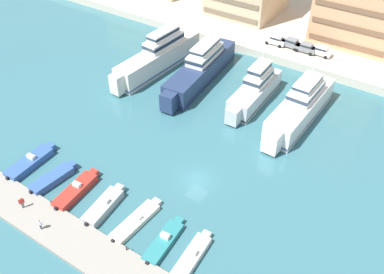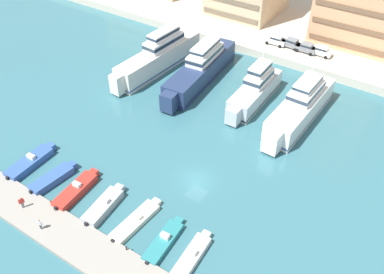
{
  "view_description": "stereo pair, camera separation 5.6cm",
  "coord_description": "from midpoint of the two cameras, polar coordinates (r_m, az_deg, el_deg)",
  "views": [
    {
      "loc": [
        21.6,
        -33.74,
        40.86
      ],
      "look_at": [
        -3.86,
        4.7,
        2.5
      ],
      "focal_mm": 40.0,
      "sensor_mm": 36.0,
      "label": 1
    },
    {
      "loc": [
        21.64,
        -33.71,
        40.86
      ],
      "look_at": [
        -3.86,
        4.7,
        2.5
      ],
      "focal_mm": 40.0,
      "sensor_mm": 36.0,
      "label": 2
    }
  ],
  "objects": [
    {
      "name": "ground_plane",
      "position": [
        57.22,
        0.65,
        -5.81
      ],
      "size": [
        400.0,
        400.0,
        0.0
      ],
      "primitive_type": "plane",
      "color": "#336670"
    },
    {
      "name": "bollard_west",
      "position": [
        56.19,
        -18.26,
        -8.28
      ],
      "size": [
        0.2,
        0.2,
        0.61
      ],
      "color": "#2D2D33",
      "rests_on": "pier_dock"
    },
    {
      "name": "motorboat_white_mid_right",
      "position": [
        49.01,
        -0.12,
        -15.8
      ],
      "size": [
        2.24,
        7.85,
        1.42
      ],
      "color": "white",
      "rests_on": "ground"
    },
    {
      "name": "motorboat_red_mid_left",
      "position": [
        57.19,
        -15.15,
        -6.85
      ],
      "size": [
        2.49,
        7.85,
        1.59
      ],
      "color": "red",
      "rests_on": "ground"
    },
    {
      "name": "motorboat_teal_center_right",
      "position": [
        50.45,
        -3.73,
        -13.68
      ],
      "size": [
        2.39,
        7.43,
        1.34
      ],
      "color": "teal",
      "rests_on": "ground"
    },
    {
      "name": "motorboat_blue_far_left",
      "position": [
        63.02,
        -20.69,
        -3.14
      ],
      "size": [
        2.39,
        8.28,
        1.61
      ],
      "color": "#33569E",
      "rests_on": "ground"
    },
    {
      "name": "motorboat_grey_center_left",
      "position": [
        54.58,
        -11.64,
        -8.94
      ],
      "size": [
        2.66,
        7.33,
        1.59
      ],
      "color": "#9EA3A8",
      "rests_on": "ground"
    },
    {
      "name": "car_grey_left",
      "position": [
        85.53,
        13.14,
        12.13
      ],
      "size": [
        4.2,
        2.14,
        1.8
      ],
      "color": "slate",
      "rests_on": "quay_promenade"
    },
    {
      "name": "pedestrian_mid_deck",
      "position": [
        56.46,
        -21.76,
        -8.02
      ],
      "size": [
        0.44,
        0.61,
        1.76
      ],
      "color": "#4C515B",
      "rests_on": "pier_dock"
    },
    {
      "name": "pedestrian_far_side",
      "position": [
        53.48,
        -19.62,
        -10.82
      ],
      "size": [
        0.57,
        0.38,
        1.6
      ],
      "color": "#4C515B",
      "rests_on": "pier_dock"
    },
    {
      "name": "car_grey_mid_left",
      "position": [
        84.53,
        15.0,
        11.46
      ],
      "size": [
        4.12,
        1.95,
        1.8
      ],
      "color": "slate",
      "rests_on": "quay_promenade"
    },
    {
      "name": "motorboat_blue_left",
      "position": [
        59.59,
        -18.02,
        -5.29
      ],
      "size": [
        2.56,
        7.19,
        1.08
      ],
      "color": "#33569E",
      "rests_on": "ground"
    },
    {
      "name": "quay_promenade",
      "position": [
        112.27,
        21.08,
        16.32
      ],
      "size": [
        180.0,
        70.0,
        1.61
      ],
      "primitive_type": "cube",
      "color": "beige",
      "rests_on": "ground"
    },
    {
      "name": "car_white_center_left",
      "position": [
        84.19,
        16.86,
        10.97
      ],
      "size": [
        4.11,
        1.93,
        1.8
      ],
      "color": "white",
      "rests_on": "quay_promenade"
    },
    {
      "name": "bollard_east_mid",
      "position": [
        49.76,
        -8.73,
        -14.41
      ],
      "size": [
        0.2,
        0.2,
        0.61
      ],
      "color": "#2D2D33",
      "rests_on": "pier_dock"
    },
    {
      "name": "pier_dock",
      "position": [
        49.25,
        -10.09,
        -16.71
      ],
      "size": [
        120.0,
        5.0,
        0.55
      ],
      "primitive_type": "cube",
      "color": "gray",
      "rests_on": "ground"
    },
    {
      "name": "car_white_far_left",
      "position": [
        86.04,
        11.14,
        12.59
      ],
      "size": [
        4.13,
        1.98,
        1.8
      ],
      "color": "white",
      "rests_on": "quay_promenade"
    },
    {
      "name": "motorboat_cream_center",
      "position": [
        52.61,
        -7.45,
        -11.03
      ],
      "size": [
        2.35,
        8.16,
        1.12
      ],
      "color": "beige",
      "rests_on": "ground"
    },
    {
      "name": "yacht_navy_left",
      "position": [
        75.49,
        1.18,
        9.12
      ],
      "size": [
        5.95,
        22.79,
        8.24
      ],
      "color": "navy",
      "rests_on": "ground"
    },
    {
      "name": "yacht_ivory_far_left",
      "position": [
        78.99,
        -4.41,
        10.71
      ],
      "size": [
        5.03,
        22.45,
        8.88
      ],
      "color": "silver",
      "rests_on": "ground"
    },
    {
      "name": "bollard_west_mid",
      "position": [
        52.72,
        -13.84,
        -11.19
      ],
      "size": [
        0.2,
        0.2,
        0.61
      ],
      "color": "#2D2D33",
      "rests_on": "pier_dock"
    },
    {
      "name": "yacht_silver_mid_left",
      "position": [
        70.81,
        8.43,
        6.27
      ],
      "size": [
        3.95,
        15.94,
        8.17
      ],
      "color": "silver",
      "rests_on": "ground"
    },
    {
      "name": "yacht_white_center_left",
      "position": [
        67.83,
        14.25,
        3.9
      ],
      "size": [
        4.81,
        19.97,
        8.37
      ],
      "color": "white",
      "rests_on": "ground"
    }
  ]
}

